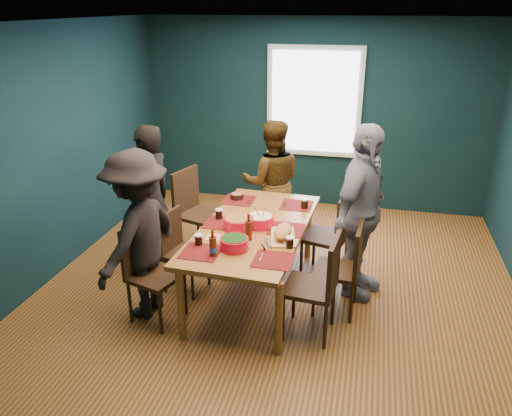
{
  "coord_description": "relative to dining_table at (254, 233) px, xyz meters",
  "views": [
    {
      "loc": [
        0.84,
        -4.66,
        2.86
      ],
      "look_at": [
        -0.2,
        -0.25,
        0.99
      ],
      "focal_mm": 35.0,
      "sensor_mm": 36.0,
      "label": 1
    }
  ],
  "objects": [
    {
      "name": "beer_bottle_a",
      "position": [
        -0.2,
        -0.7,
        0.16
      ],
      "size": [
        0.07,
        0.07,
        0.25
      ],
      "color": "#4A1E0D",
      "rests_on": "dining_table"
    },
    {
      "name": "chair_right_mid",
      "position": [
        0.95,
        -0.14,
        -0.15
      ],
      "size": [
        0.45,
        0.45,
        0.93
      ],
      "rotation": [
        0.0,
        0.0,
        -0.07
      ],
      "color": "black",
      "rests_on": "floor"
    },
    {
      "name": "chair_left_far",
      "position": [
        -0.93,
        0.78,
        -0.09
      ],
      "size": [
        0.59,
        0.59,
        1.04
      ],
      "rotation": [
        0.0,
        0.0,
        -0.31
      ],
      "color": "black",
      "rests_on": "floor"
    },
    {
      "name": "room",
      "position": [
        0.24,
        0.47,
        0.68
      ],
      "size": [
        5.01,
        5.01,
        2.71
      ],
      "color": "olive",
      "rests_on": "ground"
    },
    {
      "name": "cola_glass_c",
      "position": [
        0.43,
        0.59,
        0.13
      ],
      "size": [
        0.08,
        0.08,
        0.11
      ],
      "color": "black",
      "rests_on": "dining_table"
    },
    {
      "name": "person_right",
      "position": [
        1.04,
        0.25,
        0.21
      ],
      "size": [
        0.78,
        1.15,
        1.82
      ],
      "primitive_type": "imported",
      "rotation": [
        0.0,
        0.0,
        1.22
      ],
      "color": "silver",
      "rests_on": "floor"
    },
    {
      "name": "napkin_a",
      "position": [
        0.33,
        -0.01,
        0.07
      ],
      "size": [
        0.16,
        0.16,
        0.0
      ],
      "primitive_type": "cube",
      "rotation": [
        0.0,
        0.0,
        0.37
      ],
      "color": "#EC7A63",
      "rests_on": "dining_table"
    },
    {
      "name": "chair_left_near",
      "position": [
        -0.88,
        -0.65,
        -0.14
      ],
      "size": [
        0.54,
        0.54,
        0.96
      ],
      "rotation": [
        0.0,
        0.0,
        -0.3
      ],
      "color": "black",
      "rests_on": "floor"
    },
    {
      "name": "cola_glass_a",
      "position": [
        -0.4,
        -0.52,
        0.13
      ],
      "size": [
        0.08,
        0.08,
        0.11
      ],
      "color": "black",
      "rests_on": "dining_table"
    },
    {
      "name": "napkin_b",
      "position": [
        -0.31,
        -0.34,
        0.07
      ],
      "size": [
        0.15,
        0.15,
        0.0
      ],
      "primitive_type": "cube",
      "rotation": [
        0.0,
        0.0,
        0.01
      ],
      "color": "#EC7A63",
      "rests_on": "dining_table"
    },
    {
      "name": "cola_glass_d",
      "position": [
        -0.4,
        0.1,
        0.13
      ],
      "size": [
        0.08,
        0.08,
        0.11
      ],
      "color": "black",
      "rests_on": "dining_table"
    },
    {
      "name": "cutting_board",
      "position": [
        0.33,
        -0.2,
        0.13
      ],
      "size": [
        0.32,
        0.57,
        0.12
      ],
      "rotation": [
        0.0,
        0.0,
        0.21
      ],
      "color": "tan",
      "rests_on": "dining_table"
    },
    {
      "name": "bowl_herbs",
      "position": [
        -0.06,
        -0.53,
        0.13
      ],
      "size": [
        0.26,
        0.26,
        0.12
      ],
      "color": "red",
      "rests_on": "dining_table"
    },
    {
      "name": "person_back",
      "position": [
        -0.08,
        1.29,
        0.09
      ],
      "size": [
        0.89,
        0.77,
        1.57
      ],
      "primitive_type": "imported",
      "rotation": [
        0.0,
        0.0,
        3.39
      ],
      "color": "black",
      "rests_on": "floor"
    },
    {
      "name": "napkin_c",
      "position": [
        0.38,
        -0.71,
        0.07
      ],
      "size": [
        0.18,
        0.18,
        0.0
      ],
      "primitive_type": "cube",
      "rotation": [
        0.0,
        0.0,
        0.4
      ],
      "color": "#EC7A63",
      "rests_on": "dining_table"
    },
    {
      "name": "cola_glass_b",
      "position": [
        0.43,
        -0.38,
        0.13
      ],
      "size": [
        0.08,
        0.08,
        0.11
      ],
      "color": "black",
      "rests_on": "dining_table"
    },
    {
      "name": "small_bowl",
      "position": [
        -0.37,
        0.7,
        0.11
      ],
      "size": [
        0.15,
        0.15,
        0.06
      ],
      "color": "black",
      "rests_on": "dining_table"
    },
    {
      "name": "chair_left_mid",
      "position": [
        -0.79,
        -0.08,
        -0.19
      ],
      "size": [
        0.46,
        0.46,
        0.87
      ],
      "rotation": [
        0.0,
        0.0,
        -0.2
      ],
      "color": "black",
      "rests_on": "floor"
    },
    {
      "name": "chair_right_far",
      "position": [
        0.77,
        0.49,
        -0.11
      ],
      "size": [
        0.55,
        0.55,
        1.0
      ],
      "rotation": [
        0.0,
        0.0,
        -0.24
      ],
      "color": "black",
      "rests_on": "floor"
    },
    {
      "name": "dining_table",
      "position": [
        0.0,
        0.0,
        0.0
      ],
      "size": [
        1.11,
        2.07,
        0.77
      ],
      "rotation": [
        0.0,
        0.0,
        -0.05
      ],
      "color": "olive",
      "rests_on": "floor"
    },
    {
      "name": "bowl_dumpling",
      "position": [
        0.06,
        0.02,
        0.13
      ],
      "size": [
        0.28,
        0.28,
        0.26
      ],
      "color": "red",
      "rests_on": "dining_table"
    },
    {
      "name": "person_far_left",
      "position": [
        -1.24,
        0.25,
        0.15
      ],
      "size": [
        0.61,
        0.72,
        1.68
      ],
      "primitive_type": "imported",
      "rotation": [
        0.0,
        0.0,
        4.33
      ],
      "color": "black",
      "rests_on": "floor"
    },
    {
      "name": "person_near_left",
      "position": [
        -0.98,
        -0.58,
        0.13
      ],
      "size": [
        0.81,
        1.17,
        1.66
      ],
      "primitive_type": "imported",
      "rotation": [
        0.0,
        0.0,
        4.52
      ],
      "color": "black",
      "rests_on": "floor"
    },
    {
      "name": "bowl_salad",
      "position": [
        -0.13,
        -0.09,
        0.14
      ],
      "size": [
        0.3,
        0.3,
        0.12
      ],
      "color": "red",
      "rests_on": "dining_table"
    },
    {
      "name": "beer_bottle_b",
      "position": [
        0.02,
        -0.3,
        0.17
      ],
      "size": [
        0.07,
        0.07,
        0.26
      ],
      "color": "#4A1E0D",
      "rests_on": "dining_table"
    },
    {
      "name": "chair_right_near",
      "position": [
        0.75,
        -0.57,
        -0.12
      ],
      "size": [
        0.49,
        0.49,
        0.99
      ],
      "rotation": [
        0.0,
        0.0,
        -0.09
      ],
      "color": "black",
      "rests_on": "floor"
    }
  ]
}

